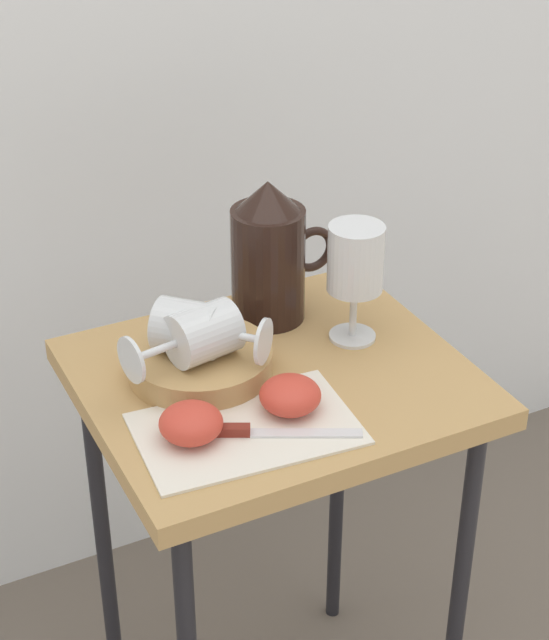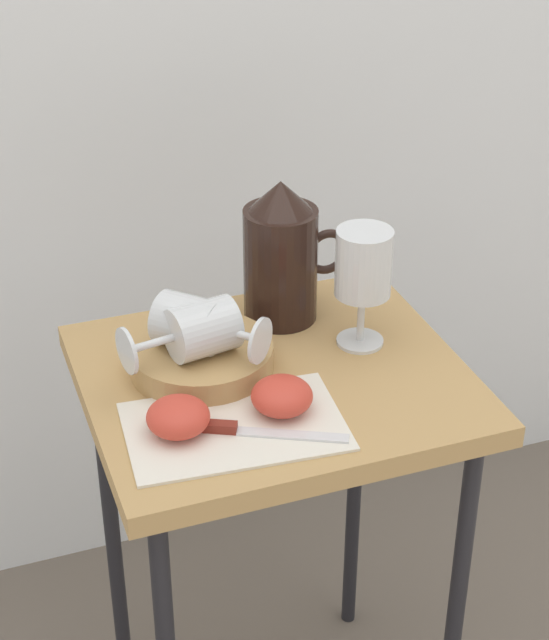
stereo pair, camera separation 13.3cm
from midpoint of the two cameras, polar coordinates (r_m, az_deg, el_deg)
The scene contains 11 objects.
curtain_drape at distance 1.69m, azimuth -10.55°, elevation 15.22°, with size 2.40×0.03×2.01m, color white.
table at distance 1.42m, azimuth -2.69°, elevation -5.70°, with size 0.49×0.43×0.68m.
linen_napkin at distance 1.27m, azimuth -4.54°, elevation -5.96°, with size 0.26×0.17×0.00m, color silver.
basket_tray at distance 1.37m, azimuth -6.78°, elevation -2.33°, with size 0.19×0.19×0.04m, color tan.
pitcher at distance 1.46m, azimuth -2.92°, elevation 3.01°, with size 0.15×0.10×0.21m.
wine_glass_upright at distance 1.39m, azimuth 1.65°, elevation 2.92°, with size 0.07×0.07×0.17m.
wine_glass_tipped_near at distance 1.34m, azimuth -7.32°, elevation -0.54°, with size 0.15×0.15×0.07m.
wine_glass_tipped_far at distance 1.33m, azimuth -6.92°, elevation -0.87°, with size 0.16×0.09×0.07m.
apple_half_left at distance 1.25m, azimuth -7.57°, elevation -5.62°, with size 0.08×0.08×0.04m, color #CC3D2D.
apple_half_right at distance 1.29m, azimuth -2.11°, elevation -4.16°, with size 0.08×0.08×0.04m, color #CC3D2D.
knife at distance 1.26m, azimuth -4.77°, elevation -6.08°, with size 0.20×0.11×0.01m.
Camera 1 is at (-0.51, -1.03, 1.44)m, focal length 59.52 mm.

